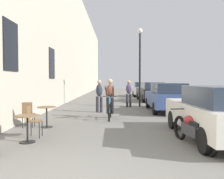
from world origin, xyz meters
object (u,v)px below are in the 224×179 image
at_px(cafe_chair_near_toward_street, 32,119).
at_px(parked_car_second, 167,97).
at_px(cafe_table_near, 27,123).
at_px(cafe_table_mid, 47,112).
at_px(parked_car_third, 151,91).
at_px(pedestrian_near, 99,94).
at_px(cafe_chair_mid_toward_street, 28,113).
at_px(pedestrian_mid, 129,92).
at_px(parked_car_fourth, 142,89).
at_px(cyclist_on_bicycle, 110,100).
at_px(street_lamp, 140,57).
at_px(parked_motorcycle, 192,130).
at_px(parked_car_nearest, 216,112).

bearing_deg(cafe_chair_near_toward_street, parked_car_second, 47.77).
bearing_deg(cafe_table_near, cafe_table_mid, 92.04).
bearing_deg(parked_car_third, pedestrian_near, -118.99).
relative_size(cafe_chair_near_toward_street, cafe_table_mid, 1.24).
relative_size(cafe_chair_mid_toward_street, pedestrian_mid, 0.54).
distance_m(cafe_table_mid, parked_car_fourth, 16.74).
relative_size(cafe_table_near, cyclist_on_bicycle, 0.41).
xyz_separation_m(cafe_chair_mid_toward_street, street_lamp, (4.61, 6.67, 2.59)).
height_order(pedestrian_mid, parked_car_third, pedestrian_mid).
relative_size(pedestrian_near, parked_motorcycle, 0.78).
xyz_separation_m(parked_car_nearest, parked_car_second, (-0.01, 5.94, 0.01)).
height_order(cafe_table_mid, parked_car_second, parked_car_second).
relative_size(cafe_table_near, parked_motorcycle, 0.34).
distance_m(parked_car_second, parked_motorcycle, 6.61).
bearing_deg(cyclist_on_bicycle, parked_motorcycle, -63.04).
bearing_deg(street_lamp, parked_car_nearest, -81.99).
bearing_deg(cafe_table_near, cafe_chair_near_toward_street, 97.38).
relative_size(cafe_chair_near_toward_street, parked_car_third, 0.21).
bearing_deg(parked_car_third, cafe_table_mid, -116.68).
height_order(cafe_table_near, parked_motorcycle, parked_motorcycle).
relative_size(cafe_chair_mid_toward_street, parked_car_third, 0.21).
distance_m(cafe_table_near, pedestrian_mid, 8.87).
distance_m(cafe_chair_near_toward_street, parked_car_fourth, 18.11).
bearing_deg(parked_car_third, parked_car_second, -91.48).
bearing_deg(cyclist_on_bicycle, parked_car_third, 70.26).
distance_m(cafe_table_near, parked_car_nearest, 5.10).
bearing_deg(cafe_chair_near_toward_street, cafe_chair_mid_toward_street, 114.79).
xyz_separation_m(cafe_chair_near_toward_street, parked_car_nearest, (5.16, -0.27, 0.25)).
xyz_separation_m(cafe_table_near, parked_car_fourth, (5.15, 17.92, 0.25)).
relative_size(pedestrian_near, street_lamp, 0.34).
bearing_deg(cafe_chair_mid_toward_street, parked_car_fourth, 69.90).
bearing_deg(parked_car_second, parked_car_nearest, -89.90).
bearing_deg(cafe_table_mid, cafe_chair_near_toward_street, -90.17).
bearing_deg(parked_car_third, parked_motorcycle, -94.43).
bearing_deg(street_lamp, cafe_table_near, -114.43).
height_order(cafe_table_near, parked_car_third, parked_car_third).
height_order(cafe_table_near, pedestrian_near, pedestrian_near).
relative_size(pedestrian_near, parked_car_third, 0.39).
height_order(cafe_chair_near_toward_street, parked_motorcycle, cafe_chair_near_toward_street).
height_order(pedestrian_near, parked_motorcycle, pedestrian_near).
bearing_deg(pedestrian_mid, parked_motorcycle, -83.07).
xyz_separation_m(cafe_chair_near_toward_street, cafe_chair_mid_toward_street, (-0.62, 1.35, 0.00)).
height_order(cafe_table_near, street_lamp, street_lamp).
xyz_separation_m(parked_car_fourth, parked_motorcycle, (-0.91, -18.22, -0.36)).
bearing_deg(parked_car_fourth, cafe_table_near, -106.03).
bearing_deg(parked_car_fourth, cafe_chair_near_toward_street, -106.77).
bearing_deg(parked_motorcycle, cyclist_on_bicycle, 116.96).
distance_m(pedestrian_near, street_lamp, 4.23).
bearing_deg(parked_car_fourth, parked_car_third, -89.10).
bearing_deg(parked_motorcycle, cafe_chair_mid_toward_street, 155.65).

